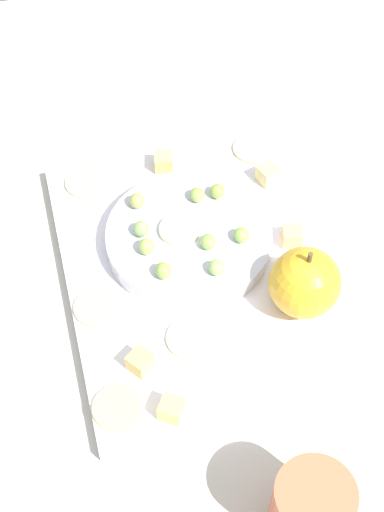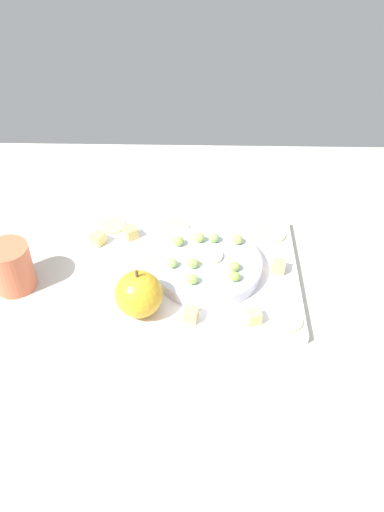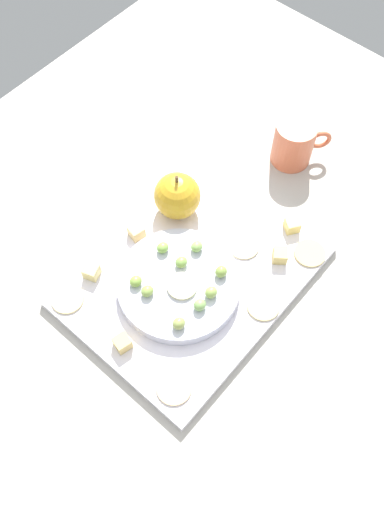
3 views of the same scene
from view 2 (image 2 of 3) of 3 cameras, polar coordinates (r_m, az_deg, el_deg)
table at (r=94.88cm, az=-2.11°, el=-4.79°), size 121.44×99.18×4.15cm
platter at (r=95.47cm, az=-0.42°, el=-1.89°), size 38.20×29.19×1.73cm
serving_dish at (r=94.19cm, az=1.62°, el=-1.01°), size 18.90×18.90×2.20cm
apple_whole at (r=85.79cm, az=-5.62°, el=-4.00°), size 7.68×7.68×7.68cm
apple_stem at (r=82.68cm, az=-5.82°, el=-1.85°), size 0.50×0.50×1.20cm
cheese_cube_0 at (r=101.58cm, az=-6.47°, el=2.44°), size 3.10×3.10×2.21cm
cheese_cube_1 at (r=95.18cm, az=9.09°, el=-1.08°), size 2.66×2.66×2.21cm
cheese_cube_2 at (r=101.09cm, az=-9.85°, el=1.80°), size 3.07×3.07×2.21cm
cheese_cube_3 at (r=86.32cm, az=6.42°, el=-6.36°), size 2.82×2.82×2.21cm
cheese_cube_4 at (r=86.10cm, az=-0.14°, el=-6.17°), size 2.62×2.62×2.21cm
cracker_0 at (r=103.83cm, az=-1.91°, el=3.09°), size 5.06×5.06×0.40cm
cracker_1 at (r=105.16cm, az=-8.36°, el=3.18°), size 5.06×5.06×0.40cm
cracker_2 at (r=97.64cm, az=-5.64°, el=-0.10°), size 5.06×5.06×0.40cm
cracker_3 at (r=87.79cm, az=9.93°, el=-6.68°), size 5.06×5.06×0.40cm
cracker_4 at (r=103.13cm, az=8.42°, el=2.27°), size 5.06×5.06×0.40cm
grape_0 at (r=88.92cm, az=0.06°, el=-2.46°), size 1.95×1.76×1.62cm
grape_1 at (r=91.85cm, az=-2.03°, el=-0.74°), size 1.95×1.76×1.63cm
grape_2 at (r=96.00cm, az=-1.41°, el=1.57°), size 1.95×1.76×1.81cm
grape_3 at (r=96.74cm, az=0.77°, el=1.94°), size 1.95×1.76×1.79cm
grape_4 at (r=91.75cm, az=0.12°, el=-0.78°), size 1.95×1.76×1.59cm
grape_5 at (r=91.48cm, az=4.48°, el=-1.10°), size 1.95×1.76×1.58cm
grape_6 at (r=96.70cm, az=4.80°, el=1.73°), size 1.95×1.76×1.73cm
grape_7 at (r=89.72cm, az=4.50°, el=-2.15°), size 1.95×1.76×1.59cm
grape_8 at (r=96.83cm, az=2.32°, el=1.92°), size 1.95×1.76×1.71cm
apple_slice_0 at (r=94.01cm, az=1.86°, el=0.04°), size 4.54×4.54×0.60cm
cup at (r=96.84cm, az=-18.48°, el=-1.07°), size 8.86×8.42×8.51cm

